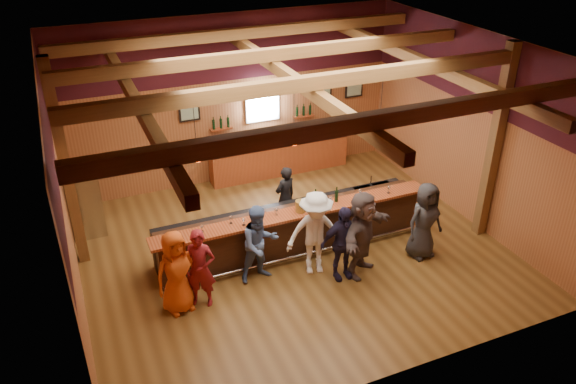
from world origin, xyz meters
The scene contains 27 objects.
room centered at (0.00, 0.06, 3.21)m, with size 9.04×9.00×4.52m.
bar_counter centered at (0.02, 0.15, 0.52)m, with size 6.30×1.07×1.11m.
back_bar_cabinet centered at (1.20, 3.72, 0.48)m, with size 4.00×0.52×0.95m.
window centered at (0.80, 3.95, 2.05)m, with size 0.95×0.09×0.95m.
framed_pictures centered at (1.67, 3.94, 2.10)m, with size 5.35×0.05×0.45m.
wine_shelves centered at (0.80, 3.88, 1.62)m, with size 3.00×0.18×0.30m.
pendant_lights centered at (0.00, 0.00, 2.71)m, with size 4.24×0.24×1.37m.
stainless_fridge centered at (-4.10, 2.60, 0.90)m, with size 0.70×0.70×1.80m, color silver.
customer_orange centered at (-2.80, -0.94, 0.86)m, with size 0.84×0.55×1.72m, color #C84A12.
customer_redvest centered at (-2.35, -0.95, 0.82)m, with size 0.60×0.39×1.65m, color maroon.
customer_denim centered at (-1.03, -0.65, 0.85)m, with size 0.83×0.64×1.70m, color #4F6B9F.
customer_white centered at (0.11, -0.87, 0.94)m, with size 1.21×0.70×1.88m, color white.
customer_navy centered at (0.54, -1.25, 0.83)m, with size 0.97×0.41×1.66m, color #211D3A.
customer_brown centered at (0.98, -1.26, 0.95)m, with size 1.76×0.56×1.90m, color #534543.
customer_dark centered at (2.53, -1.25, 0.88)m, with size 0.86×0.56×1.76m, color #29292B.
bartender centered at (0.25, 1.06, 0.78)m, with size 0.57×0.37×1.55m, color black.
ice_bucket centered at (0.09, -0.19, 1.24)m, with size 0.23×0.23×0.25m, color brown.
bottle_a centered at (0.50, -0.04, 1.26)m, with size 0.08×0.08×0.37m.
bottle_b centered at (0.98, -0.10, 1.25)m, with size 0.08×0.08×0.36m.
glass_a centered at (-2.77, -0.20, 1.25)m, with size 0.08×0.08×0.19m.
glass_b centered at (-2.07, -0.15, 1.23)m, with size 0.07×0.07×0.16m.
glass_c centered at (-1.43, -0.07, 1.24)m, with size 0.08×0.08×0.18m.
glass_d centered at (-1.21, -0.24, 1.24)m, with size 0.08×0.08×0.18m.
glass_e centered at (-0.45, -0.13, 1.23)m, with size 0.07×0.07×0.17m.
glass_f centered at (0.80, -0.17, 1.25)m, with size 0.09×0.09×0.19m.
glass_g centered at (1.55, -0.12, 1.24)m, with size 0.08×0.08×0.19m.
glass_h centered at (2.24, -0.23, 1.24)m, with size 0.08×0.08×0.18m.
Camera 1 is at (-4.20, -9.56, 7.19)m, focal length 35.00 mm.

